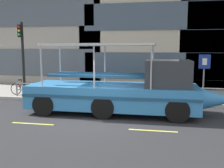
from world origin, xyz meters
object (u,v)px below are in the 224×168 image
(parking_sign, at_px, (204,69))
(pedestrian_near_bow, at_px, (176,81))
(leaned_bicycle, at_px, (24,89))
(duck_tour_boat, at_px, (125,91))
(traffic_light_pole, at_px, (22,52))

(parking_sign, relative_size, pedestrian_near_bow, 1.49)
(parking_sign, distance_m, leaned_bicycle, 10.66)
(pedestrian_near_bow, bearing_deg, parking_sign, -5.73)
(parking_sign, height_order, pedestrian_near_bow, parking_sign)
(leaned_bicycle, relative_size, duck_tour_boat, 0.18)
(traffic_light_pole, bearing_deg, leaned_bicycle, 131.30)
(leaned_bicycle, distance_m, duck_tour_boat, 7.15)
(duck_tour_boat, distance_m, pedestrian_near_bow, 3.94)
(leaned_bicycle, distance_m, pedestrian_near_bow, 9.13)
(parking_sign, relative_size, duck_tour_boat, 0.26)
(traffic_light_pole, relative_size, duck_tour_boat, 0.45)
(leaned_bicycle, xyz_separation_m, duck_tour_boat, (6.63, -2.63, 0.51))
(traffic_light_pole, xyz_separation_m, parking_sign, (10.50, 0.39, -0.95))
(parking_sign, distance_m, duck_tour_boat, 4.98)
(parking_sign, xyz_separation_m, pedestrian_near_bow, (-1.48, 0.15, -0.69))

